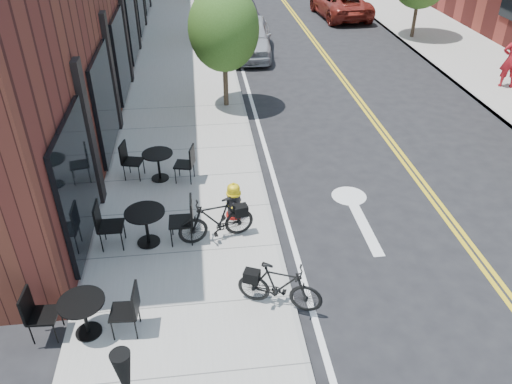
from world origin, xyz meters
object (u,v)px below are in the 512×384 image
bistro_set_b (146,223)px  pedestrian (512,60)px  bicycle_left (216,220)px  parked_car_b (240,14)px  bistro_set_c (158,162)px  parked_car_a (249,36)px  parked_car_far (340,4)px  bistro_set_a (84,312)px  bicycle_right (280,286)px  fire_hydrant (234,200)px

bistro_set_b → pedestrian: bearing=32.0°
bicycle_left → parked_car_b: size_ratio=0.40×
bistro_set_c → parked_car_b: 14.94m
bicycle_left → parked_car_a: 12.95m
bistro_set_c → parked_car_a: size_ratio=0.40×
bistro_set_b → pedestrian: (12.24, 7.55, 0.47)m
parked_car_b → pedestrian: 12.95m
parked_car_a → parked_car_b: 4.39m
parked_car_a → parked_car_far: size_ratio=0.91×
bistro_set_b → parked_car_a: bearing=74.8°
bistro_set_a → parked_car_far: 23.17m
bicycle_right → parked_car_a: (1.10, 14.85, 0.18)m
bicycle_left → parked_car_far: bearing=145.8°
pedestrian → parked_car_a: bearing=-9.9°
bicycle_right → bistro_set_c: bearing=49.1°
parked_car_b → parked_car_far: (5.50, 1.48, 0.03)m
parked_car_b → parked_car_a: bearing=-97.1°
bistro_set_a → bistro_set_b: 2.49m
bistro_set_c → parked_car_a: (3.40, 10.16, 0.17)m
bistro_set_b → parked_car_a: (3.53, 12.74, 0.13)m
bistro_set_c → bicycle_left: bearing=-50.2°
parked_car_a → fire_hydrant: bearing=-91.2°
fire_hydrant → bistro_set_c: 2.52m
bistro_set_c → parked_car_far: size_ratio=0.36×
bicycle_right → bistro_set_a: 3.31m
bistro_set_a → parked_car_a: 15.71m
bicycle_right → bistro_set_a: (-3.30, -0.23, 0.02)m
bicycle_left → parked_car_b: (2.10, 17.16, 0.05)m
bistro_set_b → parked_car_b: 17.49m
bistro_set_b → bistro_set_c: bearing=87.4°
bistro_set_a → bistro_set_b: bearing=72.9°
parked_car_far → pedestrian: bearing=102.3°
bistro_set_a → parked_car_far: (9.90, 20.95, 0.09)m
pedestrian → fire_hydrant: bearing=54.2°
bistro_set_b → parked_car_far: parked_car_far is taller
parked_car_b → parked_car_far: 5.70m
bicycle_left → parked_car_a: size_ratio=0.36×
bistro_set_c → pedestrian: bearing=35.7°
fire_hydrant → bicycle_left: (-0.43, -0.78, 0.08)m
bicycle_left → bistro_set_b: 1.43m
fire_hydrant → bistro_set_c: bearing=108.7°
bistro_set_a → pedestrian: size_ratio=0.90×
pedestrian → bicycle_left: bearing=56.0°
bistro_set_c → pedestrian: (12.11, 4.97, 0.51)m
fire_hydrant → parked_car_a: 12.11m
bicycle_right → parked_car_far: size_ratio=0.31×
bicycle_right → bistro_set_c: 5.23m
bicycle_left → bistro_set_c: bicycle_left is taller
bicycle_right → pedestrian: (9.81, 9.66, 0.52)m
bistro_set_c → parked_car_b: (3.40, 14.55, 0.06)m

